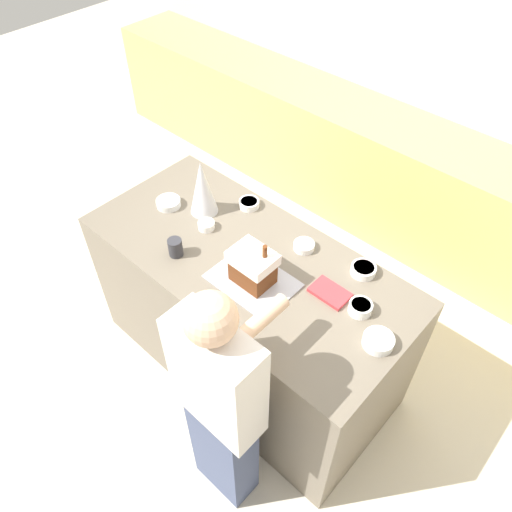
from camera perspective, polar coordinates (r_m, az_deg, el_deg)
ground_plane at (r=3.33m, az=-0.85°, el=-11.70°), size 12.00×12.00×0.00m
wall_back at (r=3.86m, az=21.72°, el=19.97°), size 8.00×0.05×2.60m
back_cabinet_block at (r=4.01m, az=16.39°, el=7.97°), size 6.00×0.60×0.90m
kitchen_island at (r=2.93m, az=-0.96°, el=-6.70°), size 1.80×0.84×0.96m
baking_tray at (r=2.45m, az=-0.37°, el=-2.83°), size 0.41×0.30×0.01m
gingerbread_house at (r=2.38m, az=-0.37°, el=-1.22°), size 0.21×0.17×0.25m
decorative_tree at (r=2.74m, az=-6.15°, el=7.78°), size 0.16×0.16×0.33m
candy_bowl_near_tray_right at (r=2.90m, az=-10.00°, el=6.03°), size 0.14×0.14×0.04m
candy_bowl_far_right at (r=2.37m, az=11.84°, el=-5.76°), size 0.11×0.11×0.05m
candy_bowl_beside_tree at (r=2.61m, az=5.51°, el=1.18°), size 0.11×0.11×0.04m
candy_bowl_center_rear at (r=2.53m, az=12.18°, el=-1.52°), size 0.13×0.13×0.04m
candy_bowl_front_corner at (r=2.72m, az=-5.70°, el=3.56°), size 0.09×0.09×0.04m
candy_bowl_behind_tray at (r=2.85m, az=-0.80°, el=6.04°), size 0.12×0.12×0.04m
candy_bowl_near_tray_left at (r=2.28m, az=13.81°, el=-9.39°), size 0.14×0.14×0.05m
cookbook at (r=2.42m, az=8.44°, el=-4.15°), size 0.19×0.12×0.02m
mug at (r=2.58m, az=-9.20°, el=0.98°), size 0.07×0.07×0.10m
person at (r=2.27m, az=-4.07°, el=-16.83°), size 0.40×0.50×1.54m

